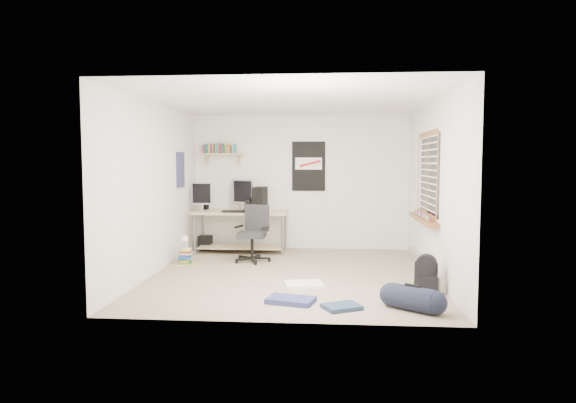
# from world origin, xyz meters

# --- Properties ---
(floor) EXTENTS (4.00, 4.50, 0.01)m
(floor) POSITION_xyz_m (0.00, 0.00, -0.01)
(floor) COLOR gray
(floor) RESTS_ON ground
(ceiling) EXTENTS (4.00, 4.50, 0.01)m
(ceiling) POSITION_xyz_m (0.00, 0.00, 2.50)
(ceiling) COLOR white
(ceiling) RESTS_ON ground
(back_wall) EXTENTS (4.00, 0.01, 2.50)m
(back_wall) POSITION_xyz_m (0.00, 2.25, 1.25)
(back_wall) COLOR silver
(back_wall) RESTS_ON ground
(left_wall) EXTENTS (0.01, 4.50, 2.50)m
(left_wall) POSITION_xyz_m (-2.00, 0.00, 1.25)
(left_wall) COLOR silver
(left_wall) RESTS_ON ground
(right_wall) EXTENTS (0.01, 4.50, 2.50)m
(right_wall) POSITION_xyz_m (2.00, 0.00, 1.25)
(right_wall) COLOR silver
(right_wall) RESTS_ON ground
(desk) EXTENTS (1.82, 1.23, 0.77)m
(desk) POSITION_xyz_m (-1.05, 1.76, 0.36)
(desk) COLOR #C3B187
(desk) RESTS_ON floor
(monitor_left) EXTENTS (0.37, 0.10, 0.40)m
(monitor_left) POSITION_xyz_m (-1.75, 1.72, 0.97)
(monitor_left) COLOR #ADADB2
(monitor_left) RESTS_ON desk
(monitor_right) EXTENTS (0.42, 0.21, 0.44)m
(monitor_right) POSITION_xyz_m (-1.06, 2.00, 0.99)
(monitor_right) COLOR #ACADB2
(monitor_right) RESTS_ON desk
(pc_tower) EXTENTS (0.24, 0.41, 0.41)m
(pc_tower) POSITION_xyz_m (-0.73, 2.00, 0.97)
(pc_tower) COLOR black
(pc_tower) RESTS_ON desk
(keyboard) EXTENTS (0.43, 0.18, 0.02)m
(keyboard) POSITION_xyz_m (-1.12, 1.46, 0.78)
(keyboard) COLOR black
(keyboard) RESTS_ON desk
(speaker_left) EXTENTS (0.12, 0.12, 0.20)m
(speaker_left) POSITION_xyz_m (-1.73, 1.86, 0.86)
(speaker_left) COLOR black
(speaker_left) RESTS_ON desk
(speaker_right) EXTENTS (0.10, 0.10, 0.19)m
(speaker_right) POSITION_xyz_m (-0.94, 1.88, 0.86)
(speaker_right) COLOR black
(speaker_right) RESTS_ON desk
(office_chair) EXTENTS (0.76, 0.76, 0.93)m
(office_chair) POSITION_xyz_m (-0.72, 0.90, 0.49)
(office_chair) COLOR #232325
(office_chair) RESTS_ON floor
(wall_shelf) EXTENTS (0.80, 0.22, 0.24)m
(wall_shelf) POSITION_xyz_m (-1.45, 2.14, 1.78)
(wall_shelf) COLOR tan
(wall_shelf) RESTS_ON back_wall
(poster_back_wall) EXTENTS (0.62, 0.03, 0.92)m
(poster_back_wall) POSITION_xyz_m (0.15, 2.23, 1.55)
(poster_back_wall) COLOR black
(poster_back_wall) RESTS_ON back_wall
(poster_left_wall) EXTENTS (0.02, 0.42, 0.60)m
(poster_left_wall) POSITION_xyz_m (-1.99, 1.20, 1.50)
(poster_left_wall) COLOR navy
(poster_left_wall) RESTS_ON left_wall
(window) EXTENTS (0.10, 1.50, 1.26)m
(window) POSITION_xyz_m (1.95, 0.30, 1.45)
(window) COLOR brown
(window) RESTS_ON right_wall
(baseboard_heater) EXTENTS (0.08, 2.50, 0.18)m
(baseboard_heater) POSITION_xyz_m (1.96, 0.30, 0.09)
(baseboard_heater) COLOR #B7B2A8
(baseboard_heater) RESTS_ON floor
(backpack) EXTENTS (0.32, 0.28, 0.36)m
(backpack) POSITION_xyz_m (1.75, -0.90, 0.20)
(backpack) COLOR black
(backpack) RESTS_ON floor
(duffel_bag) EXTENTS (0.38, 0.38, 0.53)m
(duffel_bag) POSITION_xyz_m (1.46, -1.71, 0.14)
(duffel_bag) COLOR black
(duffel_bag) RESTS_ON floor
(tshirt) EXTENTS (0.57, 0.51, 0.04)m
(tshirt) POSITION_xyz_m (0.20, -0.69, 0.02)
(tshirt) COLOR white
(tshirt) RESTS_ON floor
(jeans_a) EXTENTS (0.60, 0.47, 0.06)m
(jeans_a) POSITION_xyz_m (0.10, -1.50, 0.03)
(jeans_a) COLOR navy
(jeans_a) RESTS_ON floor
(jeans_b) EXTENTS (0.49, 0.44, 0.05)m
(jeans_b) POSITION_xyz_m (0.68, -1.71, 0.03)
(jeans_b) COLOR #22344D
(jeans_b) RESTS_ON floor
(book_stack) EXTENTS (0.44, 0.37, 0.28)m
(book_stack) POSITION_xyz_m (-1.75, 0.62, 0.15)
(book_stack) COLOR brown
(book_stack) RESTS_ON floor
(desk_lamp) EXTENTS (0.14, 0.23, 0.22)m
(desk_lamp) POSITION_xyz_m (-1.73, 0.60, 0.38)
(desk_lamp) COLOR silver
(desk_lamp) RESTS_ON book_stack
(subwoofer) EXTENTS (0.24, 0.24, 0.26)m
(subwoofer) POSITION_xyz_m (-1.75, 1.92, 0.14)
(subwoofer) COLOR black
(subwoofer) RESTS_ON floor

